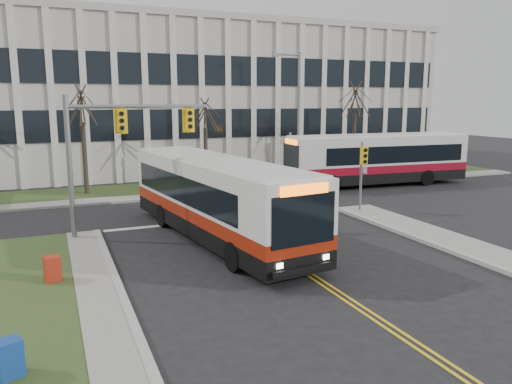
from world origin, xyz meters
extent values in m
plane|color=black|center=(0.00, 0.00, 0.00)|extent=(120.00, 120.00, 0.00)
cube|color=#9E9B93|center=(-7.00, -5.00, 0.07)|extent=(1.20, 26.00, 0.14)
cube|color=#9E9B93|center=(5.00, 15.20, 0.07)|extent=(44.00, 1.60, 0.14)
cube|color=#364D21|center=(5.00, 18.00, 0.06)|extent=(44.00, 5.00, 0.12)
cube|color=#BDB7AF|center=(5.00, 30.00, 6.00)|extent=(40.00, 16.00, 12.00)
cylinder|color=slate|center=(-7.30, 7.20, 3.10)|extent=(0.22, 0.22, 6.20)
cylinder|color=slate|center=(-4.30, 7.20, 5.70)|extent=(6.00, 0.16, 0.16)
cube|color=yellow|center=(-5.10, 7.05, 5.10)|extent=(0.34, 0.24, 0.92)
cube|color=yellow|center=(-2.10, 7.05, 5.10)|extent=(0.34, 0.24, 0.92)
cylinder|color=slate|center=(7.20, 7.00, 1.90)|extent=(0.14, 0.14, 3.80)
cube|color=yellow|center=(7.20, 6.80, 3.10)|extent=(0.34, 0.24, 0.92)
cylinder|color=slate|center=(7.20, 15.50, 1.90)|extent=(0.14, 0.14, 3.80)
cube|color=yellow|center=(7.20, 15.30, 3.10)|extent=(0.34, 0.24, 0.92)
cylinder|color=slate|center=(8.20, 16.20, 4.60)|extent=(0.20, 0.20, 9.20)
cylinder|color=slate|center=(7.30, 16.20, 9.00)|extent=(1.80, 0.14, 0.14)
cube|color=slate|center=(6.40, 16.20, 8.95)|extent=(0.50, 0.25, 0.18)
cylinder|color=slate|center=(1.90, 17.50, 0.50)|extent=(0.08, 0.08, 1.00)
cylinder|color=slate|center=(3.10, 17.50, 0.50)|extent=(0.08, 0.08, 1.00)
cube|color=white|center=(2.50, 17.50, 1.20)|extent=(1.50, 0.12, 1.60)
cylinder|color=#42352B|center=(-6.00, 18.00, 2.31)|extent=(0.28, 0.28, 4.62)
cylinder|color=#42352B|center=(2.00, 18.20, 2.05)|extent=(0.28, 0.28, 4.09)
cylinder|color=#42352B|center=(14.00, 18.00, 2.48)|extent=(0.28, 0.28, 4.95)
cube|color=navy|center=(-9.14, -4.00, 0.47)|extent=(0.62, 0.59, 0.95)
cube|color=#A22515|center=(-8.22, 1.84, 0.47)|extent=(0.58, 0.54, 0.95)
camera|label=1|loc=(-8.05, -15.10, 5.96)|focal=35.00mm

